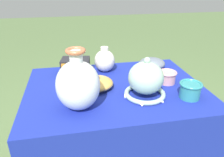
# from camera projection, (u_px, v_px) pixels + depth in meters

# --- Properties ---
(display_table) EXTENTS (0.91, 0.67, 0.76)m
(display_table) POSITION_uv_depth(u_px,v_px,m) (116.00, 105.00, 1.16)
(display_table) COLOR olive
(display_table) RESTS_ON ground_plane
(vase_tall_bulbous) EXTENTS (0.19, 0.19, 0.27)m
(vase_tall_bulbous) POSITION_uv_depth(u_px,v_px,m) (78.00, 84.00, 0.91)
(vase_tall_bulbous) COLOR white
(vase_tall_bulbous) RESTS_ON display_table
(vase_dome_bell) EXTENTS (0.21, 0.20, 0.20)m
(vase_dome_bell) POSITION_uv_depth(u_px,v_px,m) (146.00, 80.00, 1.02)
(vase_dome_bell) COLOR #A8CCB7
(vase_dome_bell) RESTS_ON display_table
(mosaic_tile_box) EXTENTS (0.18, 0.14, 0.09)m
(mosaic_tile_box) POSITION_uv_depth(u_px,v_px,m) (76.00, 66.00, 1.27)
(mosaic_tile_box) COLOR #232328
(mosaic_tile_box) RESTS_ON display_table
(cup_wide_teal) EXTENTS (0.11, 0.11, 0.08)m
(cup_wide_teal) POSITION_uv_depth(u_px,v_px,m) (190.00, 90.00, 1.02)
(cup_wide_teal) COLOR teal
(cup_wide_teal) RESTS_ON display_table
(bowl_shallow_slate) EXTENTS (0.16, 0.16, 0.06)m
(bowl_shallow_slate) POSITION_uv_depth(u_px,v_px,m) (152.00, 63.00, 1.35)
(bowl_shallow_slate) COLOR slate
(bowl_shallow_slate) RESTS_ON display_table
(jar_round_ivory) EXTENTS (0.12, 0.12, 0.15)m
(jar_round_ivory) POSITION_uv_depth(u_px,v_px,m) (105.00, 61.00, 1.29)
(jar_round_ivory) COLOR white
(jar_round_ivory) RESTS_ON display_table
(bowl_shallow_ochre) EXTENTS (0.16, 0.16, 0.06)m
(bowl_shallow_ochre) POSITION_uv_depth(u_px,v_px,m) (97.00, 83.00, 1.11)
(bowl_shallow_ochre) COLOR gold
(bowl_shallow_ochre) RESTS_ON display_table
(cup_wide_rose) EXTENTS (0.10, 0.10, 0.06)m
(cup_wide_rose) POSITION_uv_depth(u_px,v_px,m) (167.00, 77.00, 1.16)
(cup_wide_rose) COLOR #D19399
(cup_wide_rose) RESTS_ON display_table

